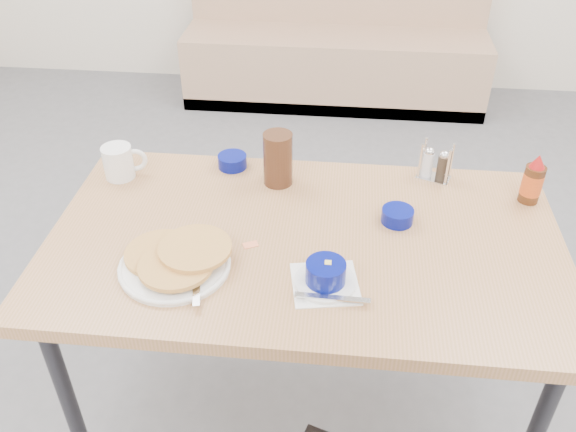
# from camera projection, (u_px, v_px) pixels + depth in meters

# --- Properties ---
(booth_bench) EXTENTS (1.90, 0.56, 1.22)m
(booth_bench) POSITION_uv_depth(u_px,v_px,m) (336.00, 44.00, 3.93)
(booth_bench) COLOR tan
(booth_bench) RESTS_ON ground
(dining_table) EXTENTS (1.40, 0.80, 0.76)m
(dining_table) POSITION_uv_depth(u_px,v_px,m) (304.00, 255.00, 1.69)
(dining_table) COLOR #B27C52
(dining_table) RESTS_ON ground
(pancake_plate) EXTENTS (0.29, 0.29, 0.05)m
(pancake_plate) POSITION_uv_depth(u_px,v_px,m) (176.00, 260.00, 1.55)
(pancake_plate) COLOR white
(pancake_plate) RESTS_ON dining_table
(coffee_mug) EXTENTS (0.13, 0.09, 0.10)m
(coffee_mug) POSITION_uv_depth(u_px,v_px,m) (120.00, 162.00, 1.87)
(coffee_mug) COLOR white
(coffee_mug) RESTS_ON dining_table
(grits_setting) EXTENTS (0.21, 0.19, 0.07)m
(grits_setting) POSITION_uv_depth(u_px,v_px,m) (326.00, 276.00, 1.49)
(grits_setting) COLOR white
(grits_setting) RESTS_ON dining_table
(creamer_bowl) EXTENTS (0.09, 0.09, 0.04)m
(creamer_bowl) POSITION_uv_depth(u_px,v_px,m) (232.00, 161.00, 1.94)
(creamer_bowl) COLOR #040D6D
(creamer_bowl) RESTS_ON dining_table
(butter_bowl) EXTENTS (0.09, 0.09, 0.04)m
(butter_bowl) POSITION_uv_depth(u_px,v_px,m) (397.00, 216.00, 1.70)
(butter_bowl) COLOR #040D6D
(butter_bowl) RESTS_ON dining_table
(amber_tumbler) EXTENTS (0.10, 0.10, 0.17)m
(amber_tumbler) POSITION_uv_depth(u_px,v_px,m) (278.00, 159.00, 1.83)
(amber_tumbler) COLOR #402314
(amber_tumbler) RESTS_ON dining_table
(condiment_caddy) EXTENTS (0.11, 0.09, 0.12)m
(condiment_caddy) POSITION_uv_depth(u_px,v_px,m) (435.00, 166.00, 1.87)
(condiment_caddy) COLOR silver
(condiment_caddy) RESTS_ON dining_table
(syrup_bottle) EXTENTS (0.06, 0.06, 0.16)m
(syrup_bottle) POSITION_uv_depth(u_px,v_px,m) (533.00, 181.00, 1.76)
(syrup_bottle) COLOR #47230F
(syrup_bottle) RESTS_ON dining_table
(sugar_wrapper) EXTENTS (0.05, 0.04, 0.00)m
(sugar_wrapper) POSITION_uv_depth(u_px,v_px,m) (251.00, 245.00, 1.63)
(sugar_wrapper) COLOR #FC8154
(sugar_wrapper) RESTS_ON dining_table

